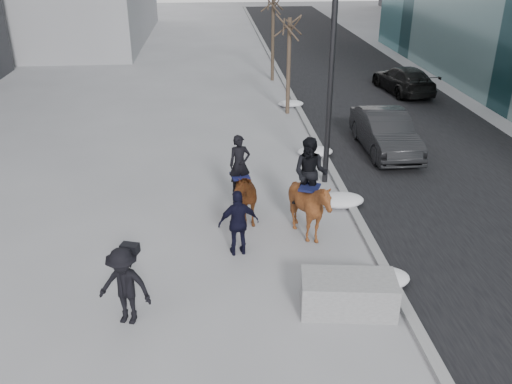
{
  "coord_description": "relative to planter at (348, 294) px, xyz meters",
  "views": [
    {
      "loc": [
        -1.02,
        -11.13,
        7.33
      ],
      "look_at": [
        0.0,
        1.2,
        1.5
      ],
      "focal_mm": 38.0,
      "sensor_mm": 36.0,
      "label": 1
    }
  ],
  "objects": [
    {
      "name": "tree_near",
      "position": [
        0.66,
        14.49,
        1.95
      ],
      "size": [
        1.2,
        1.2,
        4.69
      ],
      "primitive_type": null,
      "color": "#3D2F24",
      "rests_on": "ground"
    },
    {
      "name": "feeder",
      "position": [
        -2.21,
        2.5,
        0.48
      ],
      "size": [
        1.08,
        0.93,
        1.75
      ],
      "color": "black",
      "rests_on": "ground"
    },
    {
      "name": "ground",
      "position": [
        -1.74,
        1.76,
        -0.4
      ],
      "size": [
        120.0,
        120.0,
        0.0
      ],
      "primitive_type": "plane",
      "color": "gray",
      "rests_on": "ground"
    },
    {
      "name": "tree_far",
      "position": [
        0.66,
        20.85,
        2.12
      ],
      "size": [
        1.2,
        1.2,
        5.04
      ],
      "primitive_type": null,
      "color": "#33271E",
      "rests_on": "ground"
    },
    {
      "name": "snow_piles",
      "position": [
        0.96,
        6.6,
        -0.23
      ],
      "size": [
        1.44,
        15.5,
        0.37
      ],
      "color": "silver",
      "rests_on": "ground"
    },
    {
      "name": "mounted_right",
      "position": [
        -0.31,
        3.15,
        0.71
      ],
      "size": [
        2.01,
        2.1,
        2.78
      ],
      "color": "#4B220F",
      "rests_on": "ground"
    },
    {
      "name": "car_near",
      "position": [
        3.63,
        9.35,
        0.36
      ],
      "size": [
        1.63,
        4.62,
        1.52
      ],
      "primitive_type": "imported",
      "rotation": [
        0.0,
        0.0,
        0.01
      ],
      "color": "black",
      "rests_on": "ground"
    },
    {
      "name": "curb",
      "position": [
        1.26,
        11.76,
        -0.34
      ],
      "size": [
        0.25,
        90.0,
        0.12
      ],
      "primitive_type": "cube",
      "color": "gray",
      "rests_on": "ground"
    },
    {
      "name": "car_far",
      "position": [
        7.12,
        17.65,
        0.27
      ],
      "size": [
        2.4,
        4.83,
        1.35
      ],
      "primitive_type": "imported",
      "rotation": [
        0.0,
        0.0,
        3.25
      ],
      "color": "black",
      "rests_on": "ground"
    },
    {
      "name": "planter",
      "position": [
        0.0,
        0.0,
        0.0
      ],
      "size": [
        2.12,
        1.25,
        0.8
      ],
      "primitive_type": "cube",
      "rotation": [
        0.0,
        0.0,
        -0.12
      ],
      "color": "gray",
      "rests_on": "ground"
    },
    {
      "name": "road",
      "position": [
        5.26,
        11.76,
        -0.4
      ],
      "size": [
        8.0,
        90.0,
        0.01
      ],
      "primitive_type": "cube",
      "color": "black",
      "rests_on": "ground"
    },
    {
      "name": "lamppost",
      "position": [
        0.86,
        6.62,
        4.59
      ],
      "size": [
        0.25,
        1.83,
        9.09
      ],
      "color": "black",
      "rests_on": "ground"
    },
    {
      "name": "camera_crew",
      "position": [
        -4.68,
        -0.01,
        0.48
      ],
      "size": [
        1.28,
        0.96,
        1.75
      ],
      "color": "black",
      "rests_on": "ground"
    },
    {
      "name": "mounted_left",
      "position": [
        -2.06,
        4.45,
        0.51
      ],
      "size": [
        1.2,
        2.02,
        2.44
      ],
      "color": "#501C10",
      "rests_on": "ground"
    }
  ]
}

